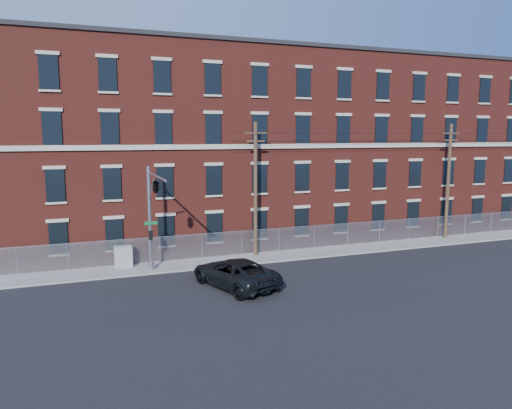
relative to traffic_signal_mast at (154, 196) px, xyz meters
The scene contains 10 objects.
ground 8.35m from the traffic_signal_mast, 19.98° to the right, with size 140.00×140.00×0.00m, color black.
sidewalk 18.98m from the traffic_signal_mast, ahead, with size 65.00×3.00×0.12m, color gray.
mill_building 21.67m from the traffic_signal_mast, 33.14° to the left, with size 55.30×14.32×16.30m.
chain_link_fence 18.97m from the traffic_signal_mast, 12.89° to the left, with size 59.06×0.06×1.85m.
traffic_signal_mast is the anchor object (origin of this frame).
utility_pole_near 8.70m from the traffic_signal_mast, 23.14° to the left, with size 1.80×0.28×10.00m.
utility_pole_mid 26.22m from the traffic_signal_mast, ahead, with size 1.80×0.28×10.00m.
overhead_wires 26.49m from the traffic_signal_mast, ahead, with size 40.00×0.62×0.62m.
pickup_truck 6.90m from the traffic_signal_mast, 35.26° to the right, with size 2.87×6.22×1.73m, color black.
utility_cabinet 5.95m from the traffic_signal_mast, 116.44° to the left, with size 1.19×0.60×1.49m, color gray.
Camera 1 is at (-10.47, -27.90, 9.13)m, focal length 33.88 mm.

